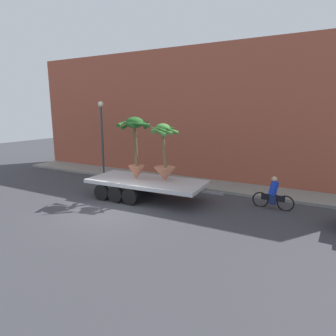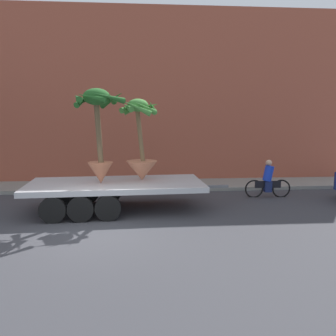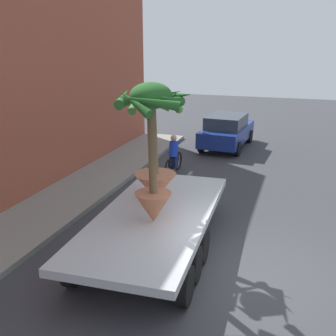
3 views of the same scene
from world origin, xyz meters
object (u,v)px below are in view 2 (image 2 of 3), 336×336
object	(u,v)px
flatbed_trailer	(109,188)
cyclist	(268,181)
potted_palm_middle	(141,146)
potted_palm_rear	(98,128)

from	to	relation	value
flatbed_trailer	cyclist	bearing A→B (deg)	13.24
flatbed_trailer	potted_palm_middle	xyz separation A→B (m)	(1.10, 0.33, 1.40)
potted_palm_middle	cyclist	size ratio (longest dim) A/B	1.53
potted_palm_rear	potted_palm_middle	xyz separation A→B (m)	(1.38, 0.45, -0.64)
potted_palm_rear	cyclist	world-z (taller)	potted_palm_rear
flatbed_trailer	potted_palm_rear	world-z (taller)	potted_palm_rear
flatbed_trailer	potted_palm_middle	size ratio (longest dim) A/B	2.47
flatbed_trailer	potted_palm_rear	xyz separation A→B (m)	(-0.28, -0.12, 2.04)
potted_palm_rear	cyclist	bearing A→B (deg)	13.72
flatbed_trailer	potted_palm_middle	distance (m)	1.81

